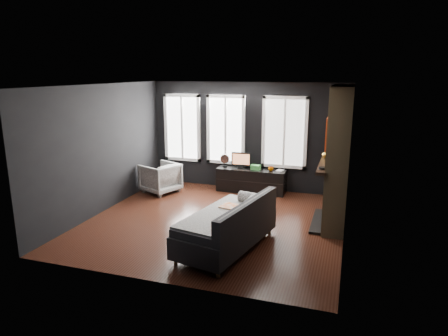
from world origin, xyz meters
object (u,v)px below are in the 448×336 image
(book, at_px, (277,166))
(mantel_vase, at_px, (327,154))
(sofa, at_px, (227,223))
(media_console, at_px, (251,180))
(monitor, at_px, (241,159))
(armchair, at_px, (160,176))
(mug, at_px, (271,168))

(book, relative_size, mantel_vase, 1.15)
(sofa, height_order, media_console, sofa)
(media_console, relative_size, mantel_vase, 9.20)
(monitor, relative_size, mantel_vase, 2.68)
(armchair, xyz_separation_m, media_console, (2.15, 0.76, -0.11))
(media_console, distance_m, monitor, 0.59)
(armchair, bearing_deg, sofa, 67.67)
(media_console, bearing_deg, book, 3.53)
(armchair, distance_m, book, 2.91)
(sofa, bearing_deg, mug, 100.19)
(media_console, bearing_deg, monitor, 175.64)
(sofa, distance_m, mantel_vase, 2.73)
(mug, bearing_deg, book, 34.28)
(armchair, relative_size, book, 3.80)
(sofa, bearing_deg, mantel_vase, 67.70)
(media_console, relative_size, monitor, 3.43)
(mantel_vase, bearing_deg, armchair, 173.82)
(armchair, height_order, book, armchair)
(mug, bearing_deg, media_console, 172.98)
(armchair, bearing_deg, mug, 127.72)
(monitor, xyz_separation_m, mantel_vase, (2.13, -1.21, 0.51))
(media_console, distance_m, mug, 0.61)
(sofa, xyz_separation_m, book, (0.24, 3.36, 0.25))
(monitor, distance_m, book, 0.92)
(monitor, bearing_deg, mug, -9.52)
(sofa, xyz_separation_m, monitor, (-0.67, 3.35, 0.36))
(armchair, relative_size, mug, 6.51)
(mug, bearing_deg, sofa, -91.74)
(armchair, height_order, mantel_vase, mantel_vase)
(sofa, height_order, monitor, monitor)
(armchair, distance_m, mantel_vase, 4.13)
(mantel_vase, bearing_deg, monitor, 150.32)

